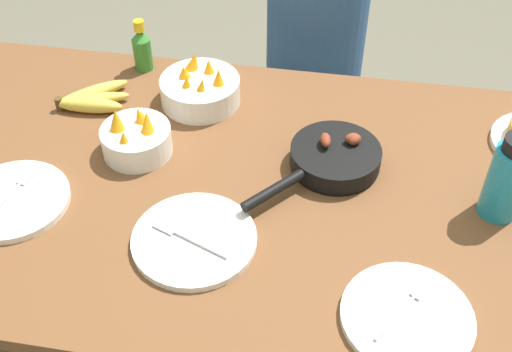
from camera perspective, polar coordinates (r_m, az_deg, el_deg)
The scene contains 11 objects.
dining_table at distance 1.51m, azimuth -0.00°, elevation -3.21°, with size 1.79×0.95×0.73m.
banana_bunch at distance 1.72m, azimuth -14.49°, elevation 6.59°, with size 0.19×0.16×0.04m.
skillet at distance 1.48m, azimuth 6.87°, elevation 1.59°, with size 0.29×0.32×0.08m.
empty_plate_near_front at distance 1.50m, azimuth -20.79°, elevation -2.03°, with size 0.25×0.25×0.02m.
empty_plate_far_left at distance 1.24m, azimuth 13.27°, elevation -12.10°, with size 0.25×0.25×0.02m.
empty_plate_far_right at distance 1.33m, azimuth -5.52°, elevation -5.65°, with size 0.26×0.26×0.02m.
fruit_bowl_mango at distance 1.67m, azimuth -4.99°, elevation 7.71°, with size 0.21×0.21×0.12m.
fruit_bowl_citrus at distance 1.53m, azimuth -10.61°, elevation 3.31°, with size 0.17×0.17×0.12m.
water_bottle at distance 1.42m, azimuth 21.46°, elevation -0.24°, with size 0.08×0.08×0.20m.
hot_sauce_bottle at distance 1.81m, azimuth -10.11°, elevation 11.13°, with size 0.05×0.05×0.15m.
person_figure at distance 2.16m, azimuth 5.02°, elevation 7.98°, with size 0.34×0.34×1.19m.
Camera 1 is at (0.18, -1.02, 1.74)m, focal length 45.00 mm.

